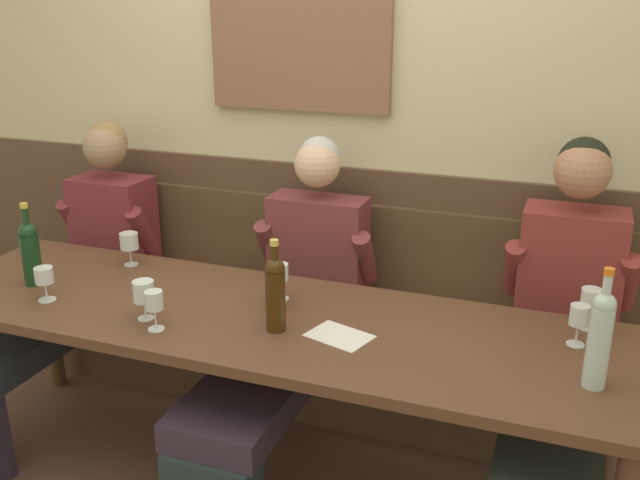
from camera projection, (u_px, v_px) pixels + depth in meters
room_wall_back at (339, 98)px, 3.16m from camera, size 6.80×0.12×2.80m
wood_wainscot_panel at (335, 277)px, 3.39m from camera, size 6.80×0.03×1.10m
wall_bench at (319, 346)px, 3.29m from camera, size 2.98×0.42×0.94m
dining_table at (258, 331)px, 2.59m from camera, size 2.68×0.78×0.73m
person_right_seat at (76, 270)px, 3.25m from camera, size 0.48×1.21×1.27m
person_left_seat at (289, 313)px, 2.87m from camera, size 0.53×1.20×1.27m
person_center_left_seat at (562, 339)px, 2.54m from camera, size 0.49×1.21×1.34m
wine_bottle_clear_water at (30, 251)px, 2.79m from camera, size 0.07×0.07×0.34m
wine_bottle_green_tall at (600, 336)px, 2.04m from camera, size 0.07×0.07×0.38m
wine_bottle_amber_mid at (275, 291)px, 2.40m from camera, size 0.07×0.07×0.33m
wine_glass_mid_right at (45, 276)px, 2.65m from camera, size 0.07×0.07×0.13m
wine_glass_right_end at (144, 293)px, 2.49m from camera, size 0.08×0.08×0.15m
wine_glass_near_bucket at (154, 303)px, 2.41m from camera, size 0.06×0.06×0.15m
wine_glass_left_end at (280, 274)px, 2.66m from camera, size 0.07×0.07×0.14m
wine_glass_center_front at (591, 303)px, 2.42m from camera, size 0.07×0.07×0.15m
wine_glass_by_bottle at (129, 243)px, 3.00m from camera, size 0.08×0.08×0.14m
wine_glass_center_rear at (579, 318)px, 2.31m from camera, size 0.06×0.06×0.14m
wine_glass_mid_left at (275, 286)px, 2.57m from camera, size 0.07×0.07×0.14m
tasting_sheet_left_guest at (339, 336)px, 2.40m from camera, size 0.24×0.20×0.00m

